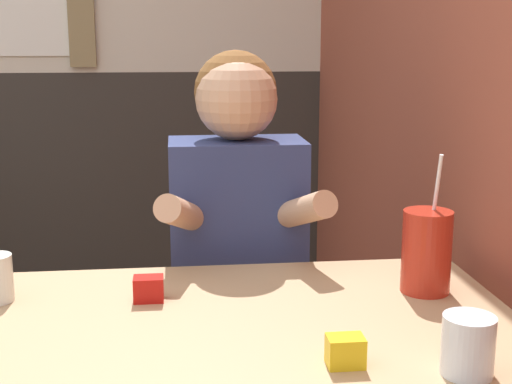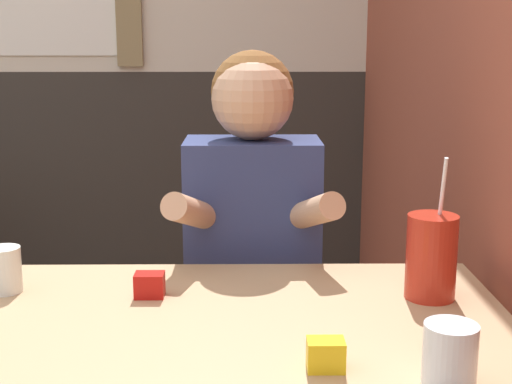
% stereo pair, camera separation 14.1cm
% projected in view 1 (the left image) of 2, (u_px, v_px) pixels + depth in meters
% --- Properties ---
extents(brick_wall_right, '(0.08, 4.55, 2.70)m').
position_uv_depth(brick_wall_right, '(414.00, 7.00, 2.18)').
color(brick_wall_right, '#9E4C38').
rests_on(brick_wall_right, ground_plane).
extents(back_wall, '(5.62, 0.09, 2.70)m').
position_uv_depth(back_wall, '(38.00, 16.00, 3.29)').
color(back_wall, beige).
rests_on(back_wall, ground_plane).
extents(main_table, '(1.08, 0.71, 0.74)m').
position_uv_depth(main_table, '(238.00, 360.00, 1.33)').
color(main_table, tan).
rests_on(main_table, ground_plane).
extents(person_seated, '(0.42, 0.41, 1.23)m').
position_uv_depth(person_seated, '(238.00, 277.00, 1.85)').
color(person_seated, navy).
rests_on(person_seated, ground_plane).
extents(cocktail_pitcher, '(0.10, 0.10, 0.29)m').
position_uv_depth(cocktail_pitcher, '(427.00, 251.00, 1.47)').
color(cocktail_pitcher, '#B22819').
rests_on(cocktail_pitcher, main_table).
extents(glass_near_pitcher, '(0.08, 0.08, 0.10)m').
position_uv_depth(glass_near_pitcher, '(468.00, 345.00, 1.11)').
color(glass_near_pitcher, silver).
rests_on(glass_near_pitcher, main_table).
extents(condiment_ketchup, '(0.06, 0.04, 0.05)m').
position_uv_depth(condiment_ketchup, '(149.00, 289.00, 1.43)').
color(condiment_ketchup, '#B7140F').
rests_on(condiment_ketchup, main_table).
extents(condiment_mustard, '(0.06, 0.04, 0.05)m').
position_uv_depth(condiment_mustard, '(345.00, 351.00, 1.15)').
color(condiment_mustard, yellow).
rests_on(condiment_mustard, main_table).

